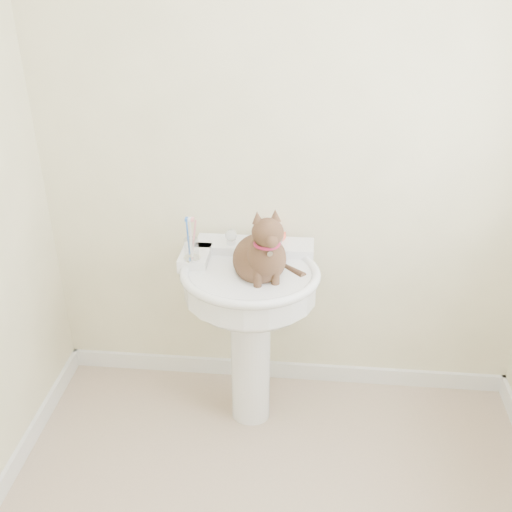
# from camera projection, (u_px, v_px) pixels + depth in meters

# --- Properties ---
(wall_back) EXTENTS (2.20, 0.00, 2.50)m
(wall_back) POSITION_uv_depth(u_px,v_px,m) (289.00, 141.00, 2.49)
(wall_back) COLOR #F2E8BD
(wall_back) RESTS_ON ground
(baseboard_back) EXTENTS (2.20, 0.02, 0.09)m
(baseboard_back) POSITION_uv_depth(u_px,v_px,m) (283.00, 370.00, 3.06)
(baseboard_back) COLOR white
(baseboard_back) RESTS_ON floor
(pedestal_sink) EXTENTS (0.60, 0.59, 0.82)m
(pedestal_sink) POSITION_uv_depth(u_px,v_px,m) (250.00, 300.00, 2.54)
(pedestal_sink) COLOR white
(pedestal_sink) RESTS_ON floor
(faucet) EXTENTS (0.28, 0.12, 0.14)m
(faucet) POSITION_uv_depth(u_px,v_px,m) (254.00, 238.00, 2.56)
(faucet) COLOR silver
(faucet) RESTS_ON pedestal_sink
(soap_bar) EXTENTS (0.10, 0.08, 0.03)m
(soap_bar) POSITION_uv_depth(u_px,v_px,m) (274.00, 236.00, 2.64)
(soap_bar) COLOR #F44629
(soap_bar) RESTS_ON pedestal_sink
(toothbrush_cup) EXTENTS (0.07, 0.07, 0.19)m
(toothbrush_cup) POSITION_uv_depth(u_px,v_px,m) (192.00, 249.00, 2.46)
(toothbrush_cup) COLOR silver
(toothbrush_cup) RESTS_ON pedestal_sink
(cat) EXTENTS (0.24, 0.30, 0.44)m
(cat) POSITION_uv_depth(u_px,v_px,m) (261.00, 256.00, 2.40)
(cat) COLOR brown
(cat) RESTS_ON pedestal_sink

